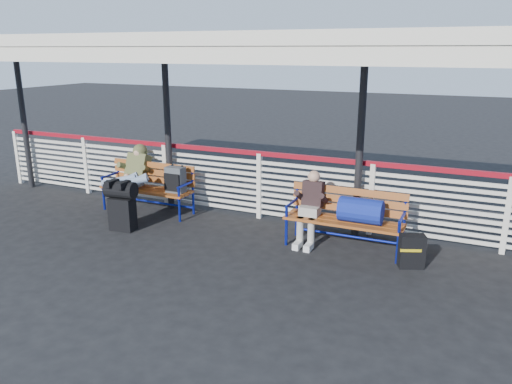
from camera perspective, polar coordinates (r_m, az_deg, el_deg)
The scene contains 9 objects.
ground at distance 7.53m, azimuth -5.56°, elevation -7.25°, with size 60.00×60.00×0.00m, color black.
fence at distance 8.92m, azimuth 0.39°, elevation 1.04°, with size 12.08×0.08×1.24m.
canopy at distance 7.68m, azimuth -2.85°, elevation 16.56°, with size 12.60×3.60×3.16m.
luggage_stack at distance 8.68m, azimuth -15.10°, elevation -1.30°, with size 0.54×0.34×0.86m.
bench_left at distance 9.42m, azimuth -11.18°, elevation 1.15°, with size 1.80×0.56×0.94m.
bench_right at distance 7.65m, azimuth 11.16°, elevation -2.22°, with size 1.80×0.56×0.92m.
traveler_man at distance 9.33m, azimuth -14.22°, elevation 1.57°, with size 0.93×1.63×0.77m.
companion_person at distance 7.83m, azimuth 6.22°, elevation -1.70°, with size 0.32×0.66×1.15m.
suitcase_side at distance 7.36m, azimuth 17.36°, elevation -6.47°, with size 0.39×0.32×0.48m.
Camera 1 is at (3.50, -5.97, 2.97)m, focal length 35.00 mm.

